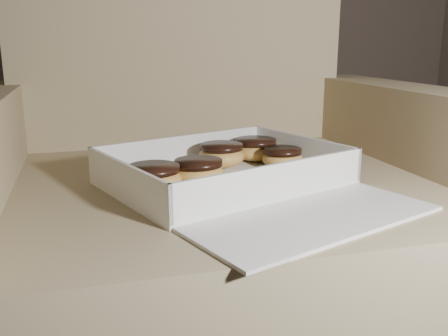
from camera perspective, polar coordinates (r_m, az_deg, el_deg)
armchair at (r=0.99m, az=-1.57°, el=-7.30°), size 0.94×0.79×0.98m
bakery_box at (r=0.81m, az=1.76°, el=-1.56°), size 0.48×0.52×0.06m
donut_a at (r=0.77m, az=-8.06°, el=-1.19°), size 0.09×0.09×0.04m
donut_b at (r=0.80m, az=-2.94°, el=-0.40°), size 0.08×0.08×0.04m
donut_c at (r=0.92m, az=-0.28°, el=1.56°), size 0.08×0.08×0.04m
donut_d at (r=0.97m, az=3.65°, el=2.20°), size 0.08×0.08×0.04m
donut_e at (r=0.91m, az=6.71°, el=1.19°), size 0.07×0.07×0.04m
crumb_a at (r=0.88m, az=8.50°, el=-0.57°), size 0.01×0.01×0.00m
crumb_b at (r=0.80m, az=6.33°, el=-1.94°), size 0.01×0.01×0.00m
crumb_c at (r=0.72m, az=0.46°, el=-3.85°), size 0.01×0.01×0.00m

